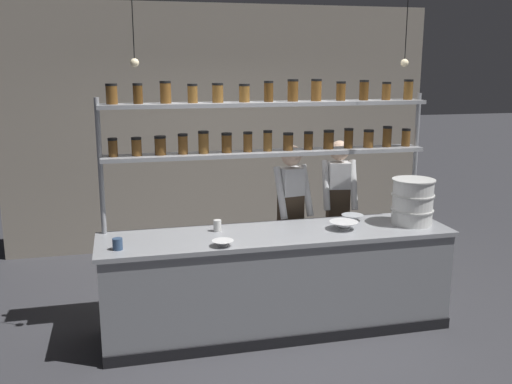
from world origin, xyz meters
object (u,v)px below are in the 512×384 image
Objects in this scene: chef_center at (338,206)px; prep_bowl_center_front at (344,225)px; serving_cup_front at (118,244)px; serving_cup_by_board at (217,226)px; prep_bowl_center_back at (352,218)px; chef_left at (291,213)px; prep_bowl_near_left at (223,243)px; container_stack at (413,202)px; spice_shelf_unit at (268,131)px.

chef_center is 0.87m from prep_bowl_center_front.
serving_cup_by_board reaches higher than serving_cup_front.
chef_center is 0.58m from prep_bowl_center_back.
chef_left is 7.73× the size of prep_bowl_center_back.
prep_bowl_center_back reaches higher than prep_bowl_near_left.
prep_bowl_near_left is (-0.85, -0.89, 0.03)m from chef_left.
chef_center is at bearing 71.76° from prep_bowl_center_front.
chef_center is 6.16× the size of prep_bowl_center_front.
serving_cup_by_board is at bearing -161.79° from chef_left.
chef_center is 7.76× the size of prep_bowl_center_back.
serving_cup_front is (-2.18, -0.37, 0.02)m from prep_bowl_center_back.
container_stack is at bearing 1.82° from prep_bowl_center_front.
prep_bowl_center_back is at bearing 52.94° from prep_bowl_center_front.
chef_center is 0.93m from container_stack.
prep_bowl_near_left is 0.87× the size of prep_bowl_center_back.
prep_bowl_near_left is at bearing -144.58° from chef_left.
spice_shelf_unit reaches higher than chef_left.
chef_center is (0.88, 0.45, -0.86)m from spice_shelf_unit.
spice_shelf_unit reaches higher than prep_bowl_near_left.
chef_left is 1.19m from container_stack.
prep_bowl_center_back is (1.34, 0.48, 0.00)m from prep_bowl_near_left.
chef_left is 6.14× the size of prep_bowl_center_front.
serving_cup_front reaches higher than prep_bowl_near_left.
prep_bowl_near_left is 1.42m from prep_bowl_center_back.
serving_cup_front is at bearing -160.27° from spice_shelf_unit.
prep_bowl_near_left is 1.17m from prep_bowl_center_front.
chef_center is 15.52× the size of serving_cup_by_board.
chef_center is at bearing 81.88° from prep_bowl_center_back.
chef_left is 0.94m from serving_cup_by_board.
spice_shelf_unit is 1.16m from prep_bowl_center_back.
prep_bowl_near_left is at bearing -134.44° from chef_center.
chef_center is 1.77m from prep_bowl_near_left.
prep_bowl_near_left is (-1.83, -0.25, -0.19)m from container_stack.
chef_center is at bearing 27.06° from spice_shelf_unit.
chef_left is 16.95× the size of serving_cup_front.
prep_bowl_near_left is 1.91× the size of serving_cup_front.
chef_left reaches higher than prep_bowl_center_back.
chef_left is 0.72m from prep_bowl_center_front.
prep_bowl_center_back is at bearing 154.94° from container_stack.
serving_cup_by_board is at bearing -161.25° from spice_shelf_unit.
container_stack is at bearing -15.33° from spice_shelf_unit.
serving_cup_front is (-0.84, 0.11, 0.02)m from prep_bowl_near_left.
prep_bowl_center_front reaches higher than prep_bowl_near_left.
serving_cup_front is at bearing -159.70° from serving_cup_by_board.
chef_center reaches higher than chef_left.
prep_bowl_center_front is (1.15, 0.23, 0.01)m from prep_bowl_near_left.
serving_cup_by_board is (-0.82, -0.45, 0.06)m from chef_left.
container_stack is at bearing 2.99° from serving_cup_front.
serving_cup_front is at bearing -176.61° from prep_bowl_center_front.
container_stack is at bearing -25.06° from prep_bowl_center_back.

